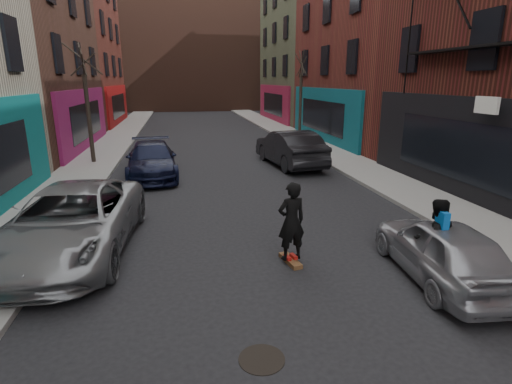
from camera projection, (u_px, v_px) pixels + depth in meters
name	position (u px, v px, depth m)	size (l,w,h in m)	color
sidewalk_left	(123.00, 132.00, 31.04)	(2.50, 84.00, 0.13)	gray
sidewalk_right	(279.00, 129.00, 33.33)	(2.50, 84.00, 0.13)	gray
building_far	(189.00, 57.00, 54.87)	(40.00, 10.00, 14.00)	#47281E
tree_left_far	(86.00, 94.00, 18.81)	(2.00, 2.00, 6.50)	black
tree_right_far	(301.00, 87.00, 26.71)	(2.00, 2.00, 6.80)	black
parked_left_far	(72.00, 221.00, 9.44)	(2.64, 5.72, 1.59)	gray
parked_left_end	(152.00, 160.00, 16.99)	(2.04, 5.01, 1.45)	black
parked_right_far	(442.00, 249.00, 8.21)	(1.56, 3.88, 1.32)	#9A9BA2
parked_right_end	(290.00, 148.00, 19.18)	(1.82, 5.21, 1.72)	black
skateboard	(290.00, 261.00, 9.10)	(0.22, 0.80, 0.10)	brown
skateboarder	(291.00, 221.00, 8.84)	(0.66, 0.43, 1.80)	black
pedestrian	(434.00, 240.00, 8.13)	(0.89, 0.72, 1.75)	black
manhole	(262.00, 359.00, 5.95)	(0.70, 0.70, 0.01)	black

